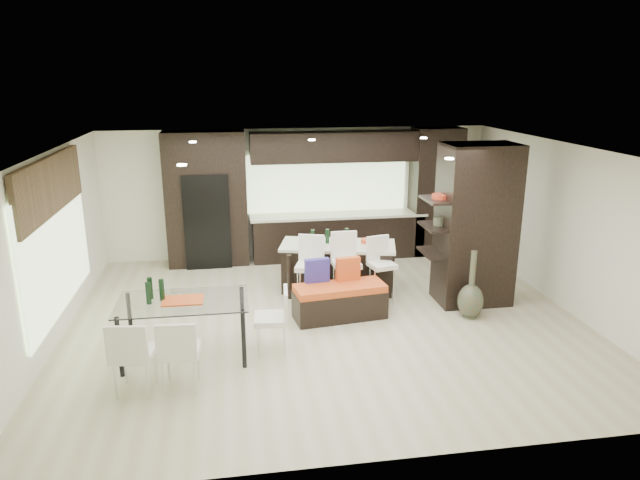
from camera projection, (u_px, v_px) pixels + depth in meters
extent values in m
plane|color=#C4BB96|center=(326.00, 319.00, 9.09)|extent=(8.00, 8.00, 0.00)
cube|color=white|center=(298.00, 193.00, 12.03)|extent=(8.00, 0.02, 2.70)
cube|color=white|center=(50.00, 251.00, 8.11)|extent=(0.02, 7.00, 2.70)
cube|color=white|center=(567.00, 228.00, 9.32)|extent=(0.02, 7.00, 2.70)
cube|color=white|center=(326.00, 150.00, 8.34)|extent=(8.00, 7.00, 0.02)
cube|color=#B2D199|center=(56.00, 246.00, 8.31)|extent=(0.04, 3.20, 1.90)
cube|color=#B2D199|center=(327.00, 183.00, 12.03)|extent=(3.40, 0.04, 1.20)
cube|color=brown|center=(50.00, 186.00, 8.06)|extent=(0.08, 3.00, 0.80)
cube|color=white|center=(324.00, 149.00, 8.58)|extent=(4.00, 3.00, 0.02)
cube|color=black|center=(324.00, 195.00, 11.80)|extent=(6.80, 0.68, 2.70)
cube|color=black|center=(208.00, 219.00, 11.50)|extent=(0.90, 0.68, 1.90)
cube|color=black|center=(476.00, 225.00, 9.49)|extent=(1.20, 0.80, 2.70)
cube|color=black|center=(338.00, 267.00, 10.29)|extent=(2.17, 1.34, 0.84)
cube|color=white|center=(310.00, 279.00, 9.47)|extent=(0.54, 0.54, 0.97)
cube|color=white|center=(346.00, 277.00, 9.55)|extent=(0.46, 0.46, 1.00)
cube|color=white|center=(382.00, 277.00, 9.67)|extent=(0.48, 0.48, 0.92)
cube|color=black|center=(340.00, 301.00, 9.09)|extent=(1.51, 0.74, 0.56)
cube|color=white|center=(185.00, 329.00, 7.78)|extent=(1.74, 0.99, 0.84)
cube|color=white|center=(180.00, 355.00, 7.01)|extent=(0.51, 0.51, 0.88)
cube|color=white|center=(135.00, 358.00, 6.92)|extent=(0.55, 0.55, 0.90)
cube|color=white|center=(271.00, 323.00, 7.95)|extent=(0.50, 0.50, 0.85)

